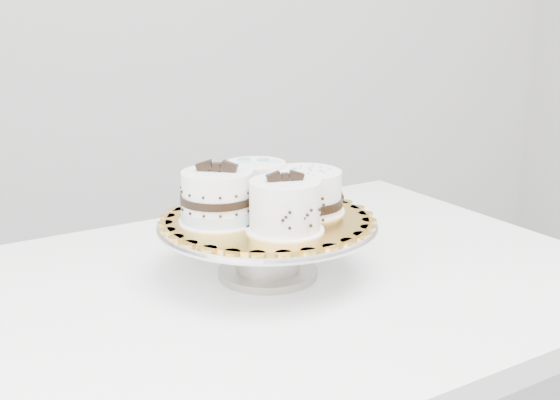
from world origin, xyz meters
name	(u,v)px	position (x,y,z in m)	size (l,w,h in m)	color
table	(250,331)	(-0.12, 0.20, 0.67)	(1.29, 0.97, 0.75)	white
cake_stand	(268,238)	(-0.08, 0.22, 0.81)	(0.35, 0.35, 0.09)	gray
cake_board	(267,219)	(-0.08, 0.22, 0.85)	(0.32, 0.32, 0.00)	gold
cake_swirl	(285,207)	(-0.08, 0.15, 0.88)	(0.12, 0.12, 0.09)	white
cake_banded	(218,199)	(-0.16, 0.23, 0.88)	(0.15, 0.15, 0.10)	white
cake_dots	(255,184)	(-0.08, 0.28, 0.89)	(0.13, 0.13, 0.08)	white
cake_ribbon	(305,193)	(-0.01, 0.23, 0.88)	(0.14, 0.14, 0.07)	white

